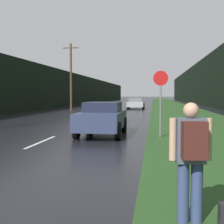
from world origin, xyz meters
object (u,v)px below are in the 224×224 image
at_px(stop_sign, 161,98).
at_px(car_passing_near, 102,118).
at_px(hitchhiker_with_backpack, 191,155).
at_px(car_passing_far, 136,103).

distance_m(stop_sign, car_passing_near, 2.63).
bearing_deg(car_passing_near, hitchhiker_with_backpack, 106.63).
distance_m(car_passing_near, car_passing_far, 25.22).
bearing_deg(stop_sign, car_passing_near, 171.40).
height_order(stop_sign, hitchhiker_with_backpack, stop_sign).
height_order(stop_sign, car_passing_far, stop_sign).
bearing_deg(car_passing_near, stop_sign, 171.40).
bearing_deg(hitchhiker_with_backpack, car_passing_far, 87.79).
bearing_deg(car_passing_far, car_passing_near, 90.00).
bearing_deg(car_passing_far, hitchhiker_with_backpack, 94.48).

